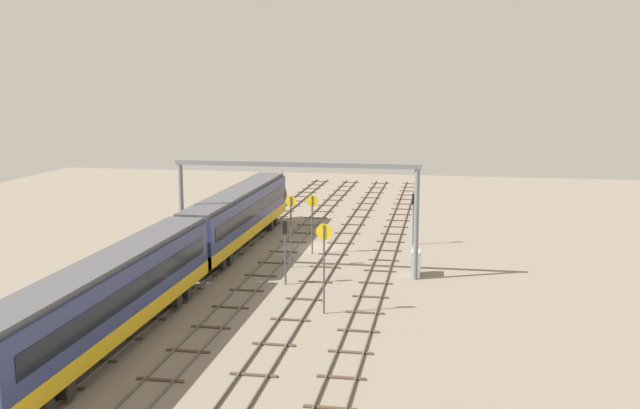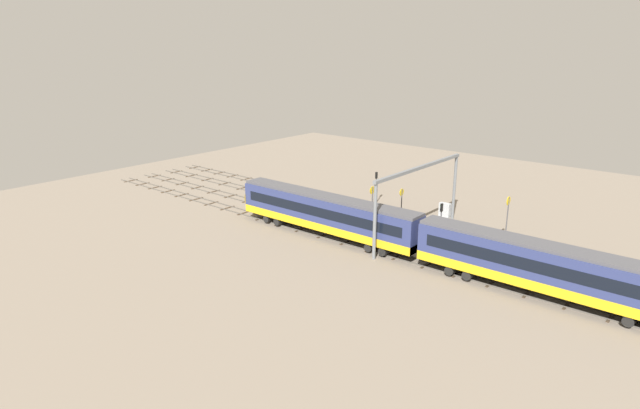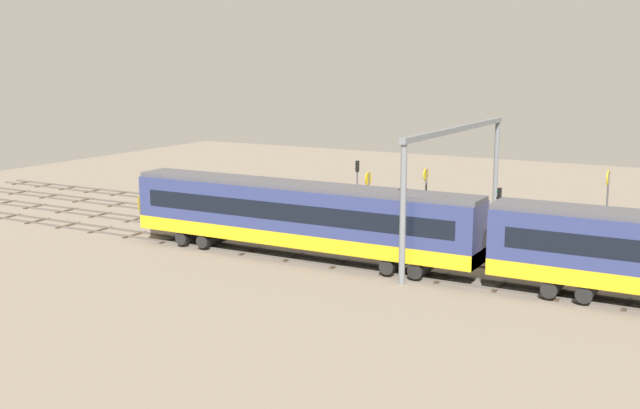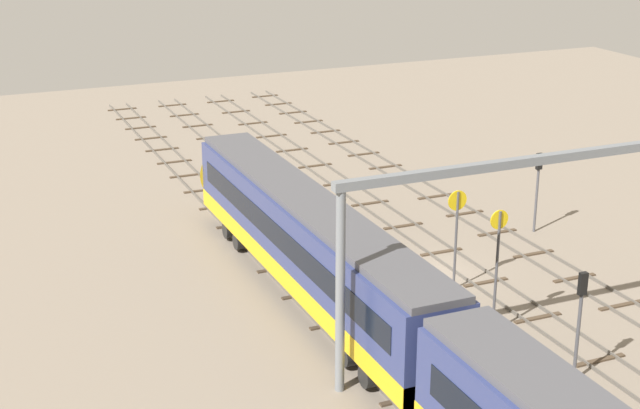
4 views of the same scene
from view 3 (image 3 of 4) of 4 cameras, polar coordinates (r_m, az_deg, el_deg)
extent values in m
plane|color=gray|center=(56.17, 1.43, -2.49)|extent=(100.85, 100.85, 0.00)
cube|color=#59544C|center=(62.40, 4.49, -1.13)|extent=(84.85, 0.07, 0.16)
cube|color=#59544C|center=(61.12, 3.93, -1.37)|extent=(84.85, 0.07, 0.16)
cube|color=#473828|center=(56.90, 19.90, -2.92)|extent=(0.24, 2.40, 0.08)
cube|color=#473828|center=(57.50, 16.57, -2.59)|extent=(0.24, 2.40, 0.08)
cube|color=#473828|center=(58.30, 13.32, -2.25)|extent=(0.24, 2.40, 0.08)
cube|color=#473828|center=(59.29, 10.17, -1.92)|extent=(0.24, 2.40, 0.08)
cube|color=#473828|center=(60.45, 7.13, -1.60)|extent=(0.24, 2.40, 0.08)
cube|color=#473828|center=(61.77, 4.21, -1.28)|extent=(0.24, 2.40, 0.08)
cube|color=#473828|center=(63.25, 1.43, -0.98)|extent=(0.24, 2.40, 0.08)
cube|color=#473828|center=(64.87, -1.22, -0.69)|extent=(0.24, 2.40, 0.08)
cube|color=#473828|center=(66.63, -3.74, -0.41)|extent=(0.24, 2.40, 0.08)
cube|color=#473828|center=(68.50, -6.12, -0.14)|extent=(0.24, 2.40, 0.08)
cube|color=#473828|center=(70.50, -8.37, 0.11)|extent=(0.24, 2.40, 0.08)
cube|color=#473828|center=(72.59, -10.50, 0.34)|extent=(0.24, 2.40, 0.08)
cube|color=#473828|center=(74.78, -12.50, 0.56)|extent=(0.24, 2.40, 0.08)
cube|color=#473828|center=(77.06, -14.39, 0.77)|extent=(0.24, 2.40, 0.08)
cube|color=#473828|center=(79.42, -16.17, 0.97)|extent=(0.24, 2.40, 0.08)
cube|color=#473828|center=(81.85, -17.84, 1.15)|extent=(0.24, 2.40, 0.08)
cube|color=#473828|center=(84.35, -19.41, 1.32)|extent=(0.24, 2.40, 0.08)
cube|color=#473828|center=(86.91, -20.90, 1.48)|extent=(0.24, 2.40, 0.08)
cube|color=#59544C|center=(58.63, 2.74, -1.87)|extent=(84.85, 0.07, 0.16)
cube|color=#59544C|center=(57.38, 2.09, -2.14)|extent=(84.85, 0.07, 0.16)
cube|color=#473828|center=(52.49, 21.40, -4.11)|extent=(0.24, 2.40, 0.08)
cube|color=#473828|center=(53.17, 16.87, -3.65)|extent=(0.24, 2.40, 0.08)
cube|color=#473828|center=(54.19, 12.49, -3.18)|extent=(0.24, 2.40, 0.08)
cube|color=#473828|center=(55.50, 8.29, -2.72)|extent=(0.24, 2.40, 0.08)
cube|color=#473828|center=(57.11, 4.32, -2.26)|extent=(0.24, 2.40, 0.08)
cube|color=#473828|center=(58.97, 0.58, -1.82)|extent=(0.24, 2.40, 0.08)
cube|color=#473828|center=(61.08, -2.91, -1.40)|extent=(0.24, 2.40, 0.08)
cube|color=#473828|center=(63.40, -6.16, -1.01)|extent=(0.24, 2.40, 0.08)
cube|color=#473828|center=(65.91, -9.17, -0.64)|extent=(0.24, 2.40, 0.08)
cube|color=#473828|center=(68.59, -11.95, -0.30)|extent=(0.24, 2.40, 0.08)
cube|color=#473828|center=(71.42, -14.52, 0.02)|extent=(0.24, 2.40, 0.08)
cube|color=#473828|center=(74.39, -16.89, 0.31)|extent=(0.24, 2.40, 0.08)
cube|color=#473828|center=(77.47, -19.07, 0.57)|extent=(0.24, 2.40, 0.08)
cube|color=#473828|center=(80.66, -21.08, 0.82)|extent=(0.24, 2.40, 0.08)
cube|color=#59544C|center=(54.93, 0.74, -2.70)|extent=(84.85, 0.07, 0.16)
cube|color=#59544C|center=(53.71, 0.01, -3.01)|extent=(84.85, 0.07, 0.16)
cube|color=#473828|center=(48.65, 18.65, -5.06)|extent=(0.24, 2.40, 0.08)
cube|color=#473828|center=(49.44, 14.25, -4.58)|extent=(0.24, 2.40, 0.08)
cube|color=#473828|center=(50.52, 10.02, -4.09)|extent=(0.24, 2.40, 0.08)
cube|color=#473828|center=(51.86, 5.99, -3.60)|extent=(0.24, 2.40, 0.08)
cube|color=#473828|center=(53.45, 2.19, -3.13)|extent=(0.24, 2.40, 0.08)
cube|color=#473828|center=(55.26, -1.38, -2.67)|extent=(0.24, 2.40, 0.08)
cube|color=#473828|center=(57.27, -4.70, -2.23)|extent=(0.24, 2.40, 0.08)
cube|color=#473828|center=(59.47, -7.79, -1.81)|extent=(0.24, 2.40, 0.08)
cube|color=#473828|center=(61.83, -10.65, -1.43)|extent=(0.24, 2.40, 0.08)
cube|color=#473828|center=(64.33, -13.29, -1.06)|extent=(0.24, 2.40, 0.08)
cube|color=#473828|center=(66.96, -15.72, -0.73)|extent=(0.24, 2.40, 0.08)
cube|color=#473828|center=(69.71, -17.97, -0.42)|extent=(0.24, 2.40, 0.08)
cube|color=#473828|center=(72.56, -20.05, -0.13)|extent=(0.24, 2.40, 0.08)
cube|color=#473828|center=(75.50, -21.97, 0.14)|extent=(0.24, 2.40, 0.08)
cube|color=#59544C|center=(51.32, -1.55, -3.65)|extent=(84.85, 0.07, 0.16)
cube|color=#59544C|center=(50.13, -2.39, -4.00)|extent=(84.85, 0.07, 0.16)
cube|color=#473828|center=(44.15, 21.45, -6.82)|extent=(0.24, 2.40, 0.08)
cube|color=#473828|center=(44.67, 17.12, -6.35)|extent=(0.24, 2.40, 0.08)
cube|color=#473828|center=(45.45, 12.92, -5.85)|extent=(0.24, 2.40, 0.08)
cube|color=#473828|center=(46.45, 8.89, -5.35)|extent=(0.24, 2.40, 0.08)
cube|color=#473828|center=(47.68, 5.06, -4.85)|extent=(0.24, 2.40, 0.08)
cube|color=#473828|center=(49.12, 1.44, -4.35)|extent=(0.24, 2.40, 0.08)
cube|color=#473828|center=(50.74, -1.96, -3.87)|extent=(0.24, 2.40, 0.08)
cube|color=#473828|center=(52.53, -5.14, -3.41)|extent=(0.24, 2.40, 0.08)
cube|color=#473828|center=(54.47, -8.09, -2.97)|extent=(0.24, 2.40, 0.08)
cube|color=#473828|center=(56.55, -10.83, -2.55)|extent=(0.24, 2.40, 0.08)
cube|color=#473828|center=(58.75, -13.37, -2.16)|extent=(0.24, 2.40, 0.08)
cube|color=#473828|center=(61.06, -15.72, -1.79)|extent=(0.24, 2.40, 0.08)
cube|color=#473828|center=(63.47, -17.90, -1.45)|extent=(0.24, 2.40, 0.08)
cube|color=#473828|center=(65.97, -19.91, -1.13)|extent=(0.24, 2.40, 0.08)
cube|color=#473828|center=(68.54, -21.77, -0.84)|extent=(0.24, 2.40, 0.08)
cube|color=navy|center=(49.91, -1.60, -0.79)|extent=(24.00, 2.90, 3.60)
cube|color=gold|center=(50.19, -1.59, -2.30)|extent=(24.00, 2.94, 0.90)
cube|color=#4C4C51|center=(49.57, -1.61, 1.42)|extent=(24.00, 2.50, 0.30)
cube|color=black|center=(51.07, -0.76, -0.03)|extent=(22.00, 0.04, 1.10)
cube|color=black|center=(48.61, -2.48, -0.58)|extent=(22.00, 0.04, 1.10)
cylinder|color=black|center=(46.72, 7.51, -4.50)|extent=(0.90, 2.70, 0.90)
cylinder|color=black|center=(47.39, 5.49, -4.24)|extent=(0.90, 2.70, 0.90)
cylinder|color=black|center=(54.10, -7.77, -2.43)|extent=(0.90, 2.70, 0.90)
cylinder|color=black|center=(55.18, -9.26, -2.21)|extent=(0.90, 2.70, 0.90)
cylinder|color=black|center=(44.26, 18.99, -5.84)|extent=(0.90, 2.70, 0.90)
cylinder|color=black|center=(44.59, 16.71, -5.59)|extent=(0.90, 2.70, 0.90)
cone|color=gold|center=(57.46, -12.62, 0.28)|extent=(1.60, 3.24, 3.24)
cylinder|color=slate|center=(60.62, 12.68, 2.08)|extent=(0.36, 0.36, 8.03)
cylinder|color=slate|center=(44.21, 6.06, -0.79)|extent=(0.36, 0.36, 8.03)
cube|color=slate|center=(51.79, 10.03, 5.45)|extent=(0.40, 18.25, 0.35)
cylinder|color=#4C4C51|center=(53.85, 20.14, -0.66)|extent=(0.12, 0.12, 5.61)
cylinder|color=yellow|center=(53.48, 20.26, 1.83)|extent=(0.05, 0.99, 0.99)
cube|color=black|center=(53.48, 20.23, 1.84)|extent=(0.02, 0.44, 0.12)
cylinder|color=#4C4C51|center=(55.04, 3.55, -0.18)|extent=(0.12, 0.12, 4.89)
cylinder|color=yellow|center=(54.72, 3.54, 1.89)|extent=(0.05, 0.97, 0.97)
cube|color=black|center=(54.74, 3.51, 1.89)|extent=(0.02, 0.44, 0.12)
cylinder|color=#4C4C51|center=(52.45, 7.70, -0.42)|extent=(0.12, 0.12, 5.54)
cylinder|color=yellow|center=(52.07, 7.73, 2.17)|extent=(0.05, 0.84, 0.84)
cube|color=black|center=(52.08, 7.69, 2.17)|extent=(0.02, 0.38, 0.12)
cylinder|color=#4C4C51|center=(51.70, 12.84, -1.81)|extent=(0.14, 0.14, 3.68)
cube|color=black|center=(51.27, 12.95, 0.69)|extent=(0.20, 0.32, 0.90)
sphere|color=green|center=(51.27, 12.84, 0.92)|extent=(0.20, 0.20, 0.20)
sphere|color=#262626|center=(51.34, 12.82, 0.49)|extent=(0.20, 0.20, 0.20)
cylinder|color=#4C4C51|center=(64.44, 2.73, 0.82)|extent=(0.14, 0.14, 3.61)
cube|color=black|center=(64.10, 2.74, 2.81)|extent=(0.20, 0.32, 0.90)
sphere|color=green|center=(64.12, 2.66, 2.99)|extent=(0.20, 0.20, 0.20)
sphere|color=#262626|center=(64.17, 2.65, 2.64)|extent=(0.20, 0.20, 0.20)
cube|color=#B2B7BC|center=(61.42, 11.58, -0.70)|extent=(1.45, 0.67, 1.85)
cube|color=#333333|center=(61.58, 10.94, -0.38)|extent=(0.02, 0.47, 0.24)
camera|label=1|loc=(69.07, 60.30, 6.67)|focal=41.18mm
camera|label=2|loc=(15.71, 140.77, 26.48)|focal=30.46mm
camera|label=4|loc=(29.81, 55.64, 17.61)|focal=53.04mm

